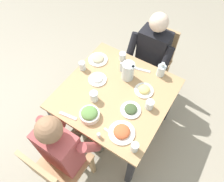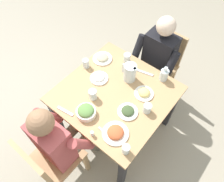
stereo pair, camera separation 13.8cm
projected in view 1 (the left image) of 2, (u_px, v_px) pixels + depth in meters
name	position (u px, v px, depth m)	size (l,w,h in m)	color
ground_plane	(115.00, 127.00, 2.61)	(8.00, 8.00, 0.00)	#9E937F
dining_table	(116.00, 99.00, 2.10)	(1.00, 1.00, 0.74)	tan
chair_near	(154.00, 58.00, 2.58)	(0.40, 0.40, 0.90)	tan
chair_far	(56.00, 169.00, 1.83)	(0.40, 0.40, 0.90)	tan
diner_near	(148.00, 60.00, 2.36)	(0.48, 0.53, 1.19)	black
diner_far	(69.00, 143.00, 1.81)	(0.48, 0.53, 1.19)	#B24C4C
water_pitcher	(128.00, 71.00, 2.04)	(0.16, 0.12, 0.19)	silver
salad_bowl	(89.00, 114.00, 1.83)	(0.17, 0.17, 0.09)	white
plate_yoghurt	(97.00, 79.00, 2.08)	(0.18, 0.18, 0.04)	white
plate_dolmas	(131.00, 109.00, 1.88)	(0.18, 0.18, 0.04)	white
plate_fries	(144.00, 90.00, 2.00)	(0.18, 0.18, 0.06)	white
plate_rice_curry	(122.00, 132.00, 1.76)	(0.22, 0.22, 0.06)	white
plate_beans	(98.00, 59.00, 2.23)	(0.20, 0.20, 0.04)	white
water_glass_far_left	(122.00, 57.00, 2.22)	(0.07, 0.07, 0.09)	silver
water_glass_center	(94.00, 96.00, 1.92)	(0.07, 0.07, 0.10)	silver
water_glass_by_pitcher	(150.00, 105.00, 1.88)	(0.07, 0.07, 0.09)	silver
water_glass_near_left	(82.00, 66.00, 2.14)	(0.06, 0.06, 0.09)	silver
water_glass_near_right	(135.00, 147.00, 1.66)	(0.06, 0.06, 0.09)	silver
oil_carafe	(161.00, 71.00, 2.09)	(0.08, 0.08, 0.16)	silver
salt_shaker	(99.00, 135.00, 1.73)	(0.03, 0.03, 0.05)	white
fork_near	(68.00, 116.00, 1.86)	(0.17, 0.03, 0.01)	silver
knife_near	(113.00, 135.00, 1.76)	(0.18, 0.02, 0.01)	silver
fork_far	(142.00, 70.00, 2.16)	(0.17, 0.03, 0.01)	silver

